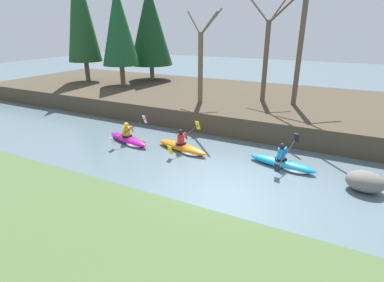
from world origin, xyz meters
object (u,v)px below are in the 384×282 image
Objects in this scene: kayaker_lead at (284,163)px; kayaker_middle at (184,147)px; boulder_midstream at (365,181)px; kayaker_trailing at (129,139)px.

kayaker_middle is (-4.38, -0.31, 0.00)m from kayaker_lead.
kayaker_lead reaches higher than boulder_midstream.
kayaker_lead is 1.01× the size of kayaker_trailing.
boulder_midstream is (9.99, -0.00, 0.15)m from kayaker_trailing.
kayaker_middle is 2.83m from kayaker_trailing.
boulder_midstream is (7.17, -0.29, 0.15)m from kayaker_middle.
kayaker_trailing reaches higher than boulder_midstream.
kayaker_lead and kayaker_trailing have the same top height.
kayaker_lead is 4.39m from kayaker_middle.
kayaker_middle is at bearing -165.59° from kayaker_lead.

